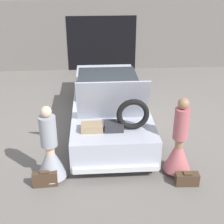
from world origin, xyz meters
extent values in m
plane|color=slate|center=(0.00, 0.00, 0.00)|extent=(40.00, 40.00, 0.00)
cube|color=slate|center=(0.00, 4.80, 1.40)|extent=(12.00, 0.12, 2.80)
cube|color=black|center=(0.00, 4.73, 1.10)|extent=(2.80, 0.02, 2.20)
cube|color=#B2B7C6|center=(0.00, 0.00, 0.51)|extent=(1.89, 5.31, 0.67)
cube|color=#1E2328|center=(0.00, 0.32, 1.04)|extent=(1.67, 1.70, 0.39)
cylinder|color=black|center=(-0.88, 1.65, 0.35)|extent=(0.18, 0.70, 0.70)
cylinder|color=black|center=(0.88, 1.65, 0.35)|extent=(0.18, 0.70, 0.70)
cylinder|color=black|center=(-0.88, -1.59, 0.35)|extent=(0.18, 0.70, 0.70)
cylinder|color=black|center=(0.88, -1.59, 0.35)|extent=(0.18, 0.70, 0.70)
cube|color=silver|center=(0.00, -2.69, 0.28)|extent=(1.80, 0.10, 0.12)
cube|color=#B2B7C6|center=(0.00, -1.66, 1.37)|extent=(1.61, 0.42, 1.05)
cube|color=#9E8460|center=(-0.48, -2.03, 0.92)|extent=(0.46, 0.33, 0.15)
cube|color=#2D2D33|center=(0.00, -2.03, 0.93)|extent=(0.41, 0.33, 0.17)
torus|color=black|center=(0.41, -2.03, 1.20)|extent=(0.71, 0.12, 0.71)
cylinder|color=beige|center=(-1.34, -2.53, 0.41)|extent=(0.19, 0.19, 0.82)
cone|color=#9399A3|center=(-1.34, -2.53, 0.45)|extent=(0.64, 0.64, 0.73)
cylinder|color=#9399A3|center=(-1.34, -2.53, 1.14)|extent=(0.34, 0.34, 0.65)
sphere|color=beige|center=(-1.34, -2.53, 1.57)|extent=(0.22, 0.22, 0.22)
cylinder|color=#997051|center=(1.34, -2.50, 0.43)|extent=(0.17, 0.17, 0.85)
cone|color=#B25B60|center=(1.34, -2.50, 0.47)|extent=(0.59, 0.59, 0.77)
cylinder|color=#B25B60|center=(1.34, -2.50, 1.19)|extent=(0.31, 0.31, 0.68)
sphere|color=#997051|center=(1.34, -2.50, 1.65)|extent=(0.23, 0.23, 0.23)
cube|color=#473323|center=(-1.46, -2.79, 0.16)|extent=(0.51, 0.15, 0.33)
cube|color=#4C3823|center=(-1.46, -2.79, 0.35)|extent=(0.18, 0.08, 0.02)
cube|color=#473323|center=(1.45, -2.93, 0.13)|extent=(0.48, 0.22, 0.27)
cube|color=#4C3823|center=(1.45, -2.93, 0.29)|extent=(0.17, 0.12, 0.02)
camera|label=1|loc=(-0.44, -7.96, 4.18)|focal=50.00mm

